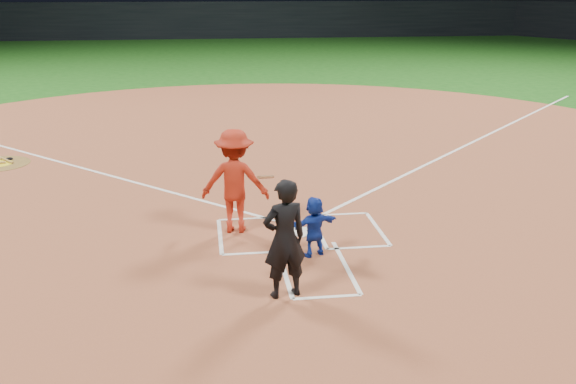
{
  "coord_description": "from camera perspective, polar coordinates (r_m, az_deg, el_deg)",
  "views": [
    {
      "loc": [
        -1.84,
        -11.75,
        4.74
      ],
      "look_at": [
        -0.3,
        -0.4,
        1.0
      ],
      "focal_mm": 40.0,
      "sensor_mm": 36.0,
      "label": 1
    }
  ],
  "objects": [
    {
      "name": "home_plate_dirt",
      "position": [
        18.46,
        -1.75,
        3.21
      ],
      "size": [
        28.0,
        28.0,
        0.01
      ],
      "primitive_type": "cylinder",
      "color": "brown",
      "rests_on": "ground"
    },
    {
      "name": "chalk_markings",
      "position": [
        17.77,
        -1.51,
        2.66
      ],
      "size": [
        28.35,
        17.32,
        0.01
      ],
      "color": "white",
      "rests_on": "home_plate_dirt"
    },
    {
      "name": "batter_at_plate",
      "position": [
        12.61,
        -4.74,
        0.98
      ],
      "size": [
        1.53,
        1.03,
        2.06
      ],
      "color": "#AD2513",
      "rests_on": "home_plate_dirt"
    },
    {
      "name": "home_plate",
      "position": [
        12.79,
        1.09,
        -3.57
      ],
      "size": [
        0.6,
        0.6,
        0.02
      ],
      "primitive_type": "cylinder",
      "rotation": [
        0.0,
        0.0,
        3.14
      ],
      "color": "white",
      "rests_on": "home_plate_dirt"
    },
    {
      "name": "on_deck_bat_a",
      "position": [
        19.51,
        -23.78,
        2.62
      ],
      "size": [
        0.57,
        0.7,
        0.06
      ],
      "primitive_type": "cylinder",
      "rotation": [
        1.57,
        0.0,
        0.67
      ],
      "color": "#A97F3E",
      "rests_on": "on_deck_circle"
    },
    {
      "name": "bat_weight_donut",
      "position": [
        19.64,
        -23.53,
        2.73
      ],
      "size": [
        0.19,
        0.19,
        0.05
      ],
      "primitive_type": "torus",
      "color": "black",
      "rests_on": "on_deck_circle"
    },
    {
      "name": "umpire",
      "position": [
        9.92,
        -0.31,
        -4.19
      ],
      "size": [
        0.8,
        0.63,
        1.93
      ],
      "primitive_type": "imported",
      "rotation": [
        0.0,
        0.0,
        3.41
      ],
      "color": "black",
      "rests_on": "home_plate_dirt"
    },
    {
      "name": "catcher",
      "position": [
        11.57,
        2.33,
        -3.06
      ],
      "size": [
        1.08,
        0.67,
        1.11
      ],
      "primitive_type": "imported",
      "rotation": [
        0.0,
        0.0,
        3.5
      ],
      "color": "#1431A4",
      "rests_on": "home_plate_dirt"
    },
    {
      "name": "ground",
      "position": [
        12.8,
        1.09,
        -3.65
      ],
      "size": [
        120.0,
        120.0,
        0.0
      ],
      "primitive_type": "plane",
      "color": "#164C13",
      "rests_on": "ground"
    },
    {
      "name": "stadium_wall_far",
      "position": [
        59.86,
        -6.16,
        14.96
      ],
      "size": [
        80.0,
        1.2,
        3.2
      ],
      "primitive_type": "cube",
      "color": "black",
      "rests_on": "ground"
    }
  ]
}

